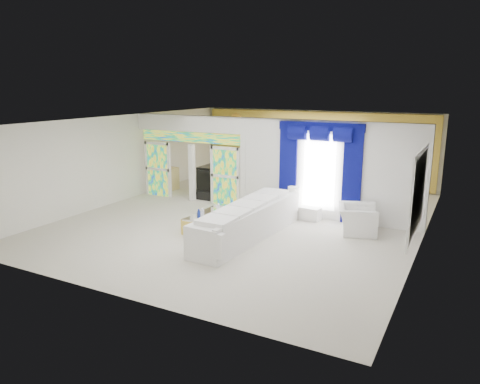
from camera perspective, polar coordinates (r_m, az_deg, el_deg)
The scene contains 22 objects.
floor at distance 14.06m, azimuth 1.20°, elevation -3.23°, with size 12.00×12.00×0.00m, color #B7AF9E.
dividing_wall at distance 13.85m, azimuth 11.10°, elevation 2.64°, with size 5.70×0.18×3.00m, color white.
dividing_header at distance 15.84m, azimuth -6.45°, elevation 8.60°, with size 4.30×0.18×0.55m, color white.
stained_panel_left at distance 16.90m, azimuth -10.31°, elevation 2.86°, with size 0.95×0.04×2.00m, color #994C3F.
stained_panel_right at distance 15.33m, azimuth -1.87°, elevation 2.01°, with size 0.95×0.04×2.00m, color #994C3F.
stained_transom at distance 15.89m, azimuth -6.41°, elevation 6.89°, with size 4.00×0.05×0.35m, color #994C3F.
window_pane at distance 13.84m, azimuth 9.98°, elevation 2.47°, with size 1.00×0.02×2.30m, color white.
blue_drape_left at distance 14.15m, azimuth 6.08°, elevation 2.63°, with size 0.55×0.10×2.80m, color #050347.
blue_drape_right at distance 13.55m, azimuth 13.95°, elevation 1.84°, with size 0.55×0.10×2.80m, color #050347.
blue_pelmet at distance 13.62m, azimuth 10.17°, elevation 8.12°, with size 2.60×0.12×0.25m, color #050347.
wall_mirror at distance 11.38m, azimuth 21.65°, elevation -0.10°, with size 0.04×2.70×1.90m, color white.
gold_curtains at distance 19.11m, azimuth 9.22°, elevation 5.62°, with size 9.70×0.12×2.90m, color #BB852C.
white_sofa at distance 12.14m, azimuth 1.03°, elevation -3.88°, with size 0.93×4.36×0.83m, color white.
coffee_table at distance 13.08m, azimuth -3.68°, elevation -3.55°, with size 0.65×1.95×0.43m, color gold.
console_table at distance 14.07m, azimuth 7.86°, elevation -2.54°, with size 1.16×0.37×0.39m, color white.
table_lamp at distance 14.05m, azimuth 6.77°, elevation -0.49°, with size 0.36×0.36×0.58m, color white.
armchair at distance 12.97m, azimuth 14.58°, elevation -3.36°, with size 1.17×1.03×0.76m, color white.
grand_piano at distance 17.56m, azimuth -1.67°, elevation 1.82°, with size 1.53×2.00×1.01m, color black.
piano_bench at distance 16.30m, azimuth -4.43°, elevation -0.41°, with size 0.88×0.34×0.29m, color black.
tv_console at distance 17.97m, azimuth -8.94°, elevation 1.70°, with size 0.60×0.54×0.87m, color #A57752.
chandelier at distance 17.61m, azimuth -0.51°, elevation 8.91°, with size 0.60×0.60×0.60m, color gold.
decanters at distance 12.83m, azimuth -4.23°, elevation -2.51°, with size 0.21×1.07×0.20m.
Camera 1 is at (6.03, -12.06, 4.01)m, focal length 33.83 mm.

